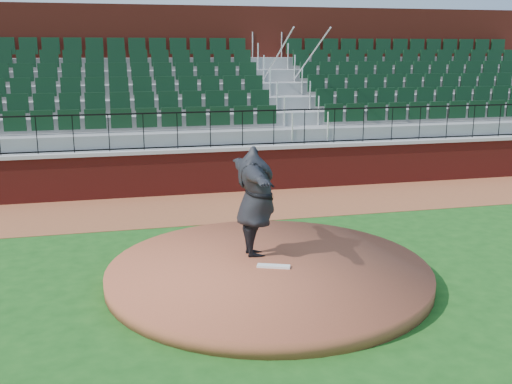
% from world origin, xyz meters
% --- Properties ---
extents(ground, '(90.00, 90.00, 0.00)m').
position_xyz_m(ground, '(0.00, 0.00, 0.00)').
color(ground, '#174C15').
rests_on(ground, ground).
extents(warning_track, '(34.00, 3.20, 0.01)m').
position_xyz_m(warning_track, '(0.00, 5.40, 0.01)').
color(warning_track, brown).
rests_on(warning_track, ground).
extents(field_wall, '(34.00, 0.35, 1.20)m').
position_xyz_m(field_wall, '(0.00, 7.00, 0.60)').
color(field_wall, maroon).
rests_on(field_wall, ground).
extents(wall_cap, '(34.00, 0.45, 0.10)m').
position_xyz_m(wall_cap, '(0.00, 7.00, 1.25)').
color(wall_cap, '#B7B7B7').
rests_on(wall_cap, field_wall).
extents(wall_railing, '(34.00, 0.05, 1.00)m').
position_xyz_m(wall_railing, '(0.00, 7.00, 1.80)').
color(wall_railing, black).
rests_on(wall_railing, wall_cap).
extents(seating_stands, '(34.00, 5.10, 4.60)m').
position_xyz_m(seating_stands, '(0.00, 9.72, 2.30)').
color(seating_stands, gray).
rests_on(seating_stands, ground).
extents(concourse_wall, '(34.00, 0.50, 5.50)m').
position_xyz_m(concourse_wall, '(0.00, 12.52, 2.75)').
color(concourse_wall, maroon).
rests_on(concourse_wall, ground).
extents(pitchers_mound, '(5.73, 5.73, 0.25)m').
position_xyz_m(pitchers_mound, '(-0.07, 0.23, 0.12)').
color(pitchers_mound, brown).
rests_on(pitchers_mound, ground).
extents(pitching_rubber, '(0.60, 0.35, 0.04)m').
position_xyz_m(pitching_rubber, '(-0.01, 0.14, 0.27)').
color(pitching_rubber, white).
rests_on(pitching_rubber, pitchers_mound).
extents(pitcher, '(0.70, 2.54, 2.06)m').
position_xyz_m(pitcher, '(-0.17, 0.85, 1.28)').
color(pitcher, black).
rests_on(pitcher, pitchers_mound).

